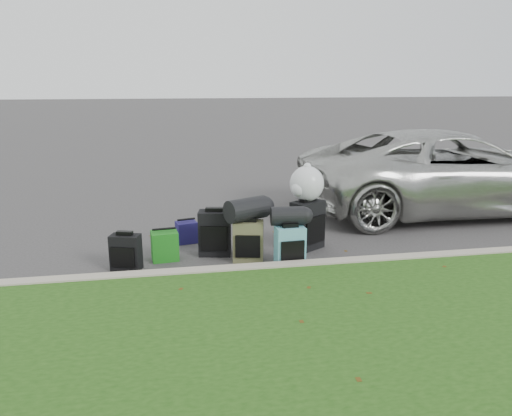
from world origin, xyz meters
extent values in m
plane|color=#383535|center=(0.00, 0.00, 0.00)|extent=(120.00, 120.00, 0.00)
cube|color=#9E937F|center=(0.00, -1.00, 0.07)|extent=(120.00, 0.18, 0.15)
imported|color=#B7B7B2|center=(3.65, 1.47, 0.73)|extent=(5.34, 2.54, 1.47)
cube|color=black|center=(-1.88, -0.48, 0.23)|extent=(0.41, 0.30, 0.46)
cube|color=black|center=(-0.72, -0.11, 0.31)|extent=(0.47, 0.33, 0.61)
cube|color=#46462B|center=(-0.32, -0.43, 0.27)|extent=(0.43, 0.32, 0.54)
cube|color=teal|center=(0.17, -0.73, 0.26)|extent=(0.38, 0.24, 0.52)
cube|color=black|center=(0.58, -0.08, 0.34)|extent=(0.53, 0.48, 0.69)
cube|color=#196F18|center=(-1.40, -0.19, 0.19)|extent=(0.37, 0.31, 0.39)
cube|color=#1E1856|center=(-1.08, 0.49, 0.16)|extent=(0.33, 0.29, 0.31)
cylinder|color=black|center=(-0.32, -0.37, 0.69)|extent=(0.63, 0.51, 0.30)
cylinder|color=black|center=(0.16, -0.63, 0.64)|extent=(0.45, 0.28, 0.24)
sphere|color=silver|center=(0.57, -0.03, 0.92)|extent=(0.48, 0.48, 0.48)
camera|label=1|loc=(-1.32, -6.56, 2.32)|focal=35.00mm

